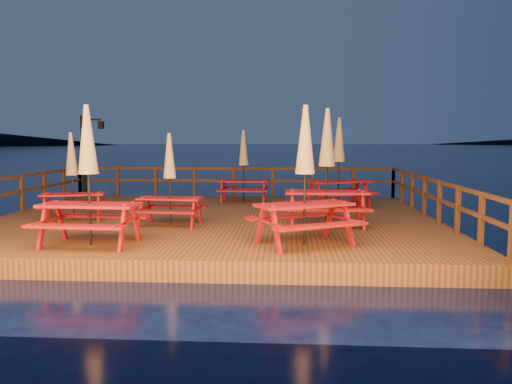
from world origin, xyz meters
TOP-DOWN VIEW (x-y plane):
  - ground at (0.00, 0.00)m, footprint 500.00×500.00m
  - deck at (0.00, 0.00)m, footprint 12.00×10.00m
  - deck_piles at (0.00, 0.00)m, footprint 11.44×9.44m
  - railing at (0.00, 1.78)m, footprint 11.80×9.75m
  - lamp_post at (-5.39, 4.55)m, footprint 0.85×0.18m
  - picnic_table_0 at (2.96, -1.28)m, footprint 2.03×1.68m
  - picnic_table_1 at (-1.97, -3.80)m, footprint 2.05×1.73m
  - picnic_table_2 at (3.59, 2.09)m, footprint 2.42×2.23m
  - picnic_table_3 at (2.35, -3.49)m, footprint 2.49×2.34m
  - picnic_table_4 at (-3.70, -0.66)m, footprint 1.90×1.70m
  - picnic_table_5 at (0.50, 3.41)m, footprint 1.72×1.42m
  - picnic_table_6 at (-0.91, -1.35)m, footprint 1.70×1.45m

SIDE VIEW (x-z plane):
  - deck_piles at x=0.00m, z-range -1.00..0.40m
  - ground at x=0.00m, z-range 0.00..0.00m
  - deck at x=0.00m, z-range 0.00..0.40m
  - railing at x=0.00m, z-range 0.61..1.71m
  - picnic_table_6 at x=-0.91m, z-range 0.44..2.73m
  - picnic_table_4 at x=-3.70m, z-range 0.45..2.76m
  - picnic_table_5 at x=0.50m, z-range 0.45..2.88m
  - picnic_table_2 at x=3.59m, z-range 0.45..3.25m
  - picnic_table_3 at x=2.35m, z-range 0.46..3.26m
  - picnic_table_1 at x=-1.97m, z-range 0.46..3.27m
  - picnic_table_0 at x=2.96m, z-range 0.46..3.34m
  - lamp_post at x=-5.39m, z-range 0.70..3.70m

